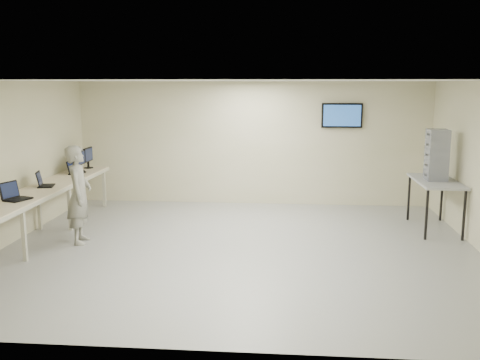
{
  "coord_description": "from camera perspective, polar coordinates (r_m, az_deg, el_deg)",
  "views": [
    {
      "loc": [
        0.76,
        -8.64,
        2.77
      ],
      "look_at": [
        0.0,
        0.2,
        1.15
      ],
      "focal_mm": 40.0,
      "sensor_mm": 36.0,
      "label": 1
    }
  ],
  "objects": [
    {
      "name": "room",
      "position": [
        8.83,
        0.13,
        1.49
      ],
      "size": [
        8.01,
        7.01,
        2.81
      ],
      "color": "#999A90",
      "rests_on": "ground"
    },
    {
      "name": "workbench",
      "position": [
        9.86,
        -21.37,
        -1.74
      ],
      "size": [
        0.76,
        6.0,
        0.9
      ],
      "color": "beige",
      "rests_on": "ground"
    },
    {
      "name": "laptop_1",
      "position": [
        9.37,
        -22.94,
        -1.51
      ],
      "size": [
        0.43,
        0.46,
        0.3
      ],
      "rotation": [
        0.0,
        0.0,
        -0.34
      ],
      "color": "black",
      "rests_on": "workbench"
    },
    {
      "name": "laptop_2",
      "position": [
        10.4,
        -20.24,
        -0.26
      ],
      "size": [
        0.37,
        0.41,
        0.28
      ],
      "rotation": [
        0.0,
        0.0,
        0.26
      ],
      "color": "black",
      "rests_on": "workbench"
    },
    {
      "name": "laptop_3",
      "position": [
        11.64,
        -17.24,
        0.99
      ],
      "size": [
        0.29,
        0.36,
        0.28
      ],
      "rotation": [
        0.0,
        0.0,
        0.01
      ],
      "color": "black",
      "rests_on": "workbench"
    },
    {
      "name": "monitor_near",
      "position": [
        11.86,
        -16.71,
        2.13
      ],
      "size": [
        0.2,
        0.44,
        0.44
      ],
      "color": "black",
      "rests_on": "workbench"
    },
    {
      "name": "monitor_far",
      "position": [
        12.3,
        -15.92,
        2.5
      ],
      "size": [
        0.2,
        0.46,
        0.45
      ],
      "color": "black",
      "rests_on": "workbench"
    },
    {
      "name": "soldier",
      "position": [
        9.66,
        -16.79,
        -1.51
      ],
      "size": [
        0.52,
        0.69,
        1.72
      ],
      "primitive_type": "imported",
      "rotation": [
        0.0,
        0.0,
        1.76
      ],
      "color": "gray",
      "rests_on": "ground"
    },
    {
      "name": "side_table",
      "position": [
        10.73,
        20.18,
        -0.38
      ],
      "size": [
        0.75,
        1.6,
        0.96
      ],
      "color": "#979899",
      "rests_on": "ground"
    },
    {
      "name": "storage_bins",
      "position": [
        10.64,
        20.26,
        2.53
      ],
      "size": [
        0.36,
        0.4,
        0.96
      ],
      "color": "gray",
      "rests_on": "side_table"
    }
  ]
}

